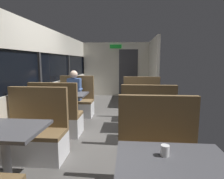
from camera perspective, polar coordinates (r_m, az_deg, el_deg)
name	(u,v)px	position (r m, az deg, el deg)	size (l,w,h in m)	color
ground_plane	(104,129)	(4.38, -2.51, -11.68)	(3.30, 9.20, 0.02)	#514F4C
carriage_window_panel_left	(39,79)	(4.55, -21.09, 2.99)	(0.09, 8.48, 2.30)	beige
carriage_end_bulkhead	(117,70)	(8.29, 1.52, 6.01)	(2.90, 0.11, 2.30)	beige
carriage_aisle_panel_right	(153,71)	(7.14, 12.23, 5.51)	(0.08, 2.40, 2.30)	beige
dining_table_near_window	(4,136)	(2.59, -29.65, -12.09)	(0.90, 0.70, 0.74)	#9E9EA3
bench_near_window_facing_entry	(35,138)	(3.26, -22.14, -13.26)	(0.95, 0.50, 1.10)	silver
dining_table_mid_window	(68,98)	(4.63, -13.25, -2.44)	(0.90, 0.70, 0.74)	#9E9EA3
bench_mid_window_facing_end	(57,119)	(4.06, -16.16, -8.62)	(0.95, 0.50, 1.10)	silver
bench_mid_window_facing_entry	(76,104)	(5.35, -10.83, -4.31)	(0.95, 0.50, 1.10)	silver
dining_table_front_aisle	(174,174)	(1.67, 18.19, -22.99)	(0.90, 0.70, 0.74)	#9E9EA3
bench_front_aisle_facing_entry	(158,163)	(2.42, 13.77, -20.75)	(0.95, 0.50, 1.10)	silver
dining_table_rear_aisle	(144,101)	(4.22, 9.66, -3.38)	(0.90, 0.70, 0.74)	#9E9EA3
bench_rear_aisle_facing_end	(147,125)	(3.63, 10.48, -10.47)	(0.95, 0.50, 1.10)	silver
bench_rear_aisle_facing_entry	(142,107)	(4.97, 8.90, -5.23)	(0.95, 0.50, 1.10)	silver
seated_passenger	(75,97)	(5.24, -11.10, -2.25)	(0.47, 0.55, 1.26)	#26262D
coffee_cup_primary	(165,150)	(1.67, 15.65, -17.28)	(0.07, 0.07, 0.09)	white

